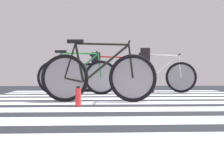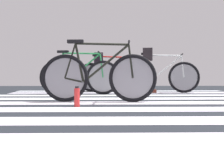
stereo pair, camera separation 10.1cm
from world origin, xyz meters
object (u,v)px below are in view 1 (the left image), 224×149
object	(u,v)px
bicycle_4_of_4	(108,76)
cyclist_4_of_4	(96,67)
water_bottle	(78,97)
bicycle_1_of_4	(98,76)
bicycle_2_of_4	(77,76)
cyclist_3_of_4	(145,64)
bicycle_3_of_4	(159,76)

from	to	relation	value
bicycle_4_of_4	cyclist_4_of_4	distance (m)	0.39
bicycle_4_of_4	water_bottle	distance (m)	3.46
bicycle_1_of_4	bicycle_2_of_4	distance (m)	1.76
bicycle_1_of_4	bicycle_4_of_4	distance (m)	2.77
cyclist_3_of_4	cyclist_4_of_4	xyz separation A→B (m)	(-1.17, 0.48, -0.04)
bicycle_1_of_4	bicycle_3_of_4	xyz separation A→B (m)	(1.40, 2.23, 0.00)
bicycle_2_of_4	water_bottle	bearing A→B (deg)	-77.62
bicycle_1_of_4	bicycle_3_of_4	bearing A→B (deg)	61.64
water_bottle	bicycle_2_of_4	bearing A→B (deg)	95.17
bicycle_1_of_4	cyclist_3_of_4	bearing A→B (deg)	68.13
bicycle_3_of_4	water_bottle	bearing A→B (deg)	-111.01
bicycle_1_of_4	bicycle_2_of_4	bearing A→B (deg)	109.00
bicycle_3_of_4	bicycle_4_of_4	size ratio (longest dim) A/B	0.99
cyclist_3_of_4	bicycle_2_of_4	bearing A→B (deg)	-150.88
bicycle_3_of_4	cyclist_3_of_4	size ratio (longest dim) A/B	1.67
cyclist_3_of_4	water_bottle	bearing A→B (deg)	-105.84
bicycle_1_of_4	water_bottle	distance (m)	0.74
cyclist_3_of_4	cyclist_4_of_4	world-z (taller)	cyclist_3_of_4
bicycle_3_of_4	water_bottle	xyz separation A→B (m)	(-1.65, -2.88, -0.26)
bicycle_4_of_4	water_bottle	bearing A→B (deg)	-99.70
cyclist_3_of_4	water_bottle	world-z (taller)	cyclist_3_of_4
cyclist_3_of_4	water_bottle	xyz separation A→B (m)	(-1.34, -2.93, -0.54)
bicycle_3_of_4	cyclist_4_of_4	world-z (taller)	cyclist_4_of_4
bicycle_1_of_4	bicycle_2_of_4	world-z (taller)	same
bicycle_2_of_4	bicycle_3_of_4	size ratio (longest dim) A/B	1.00
bicycle_2_of_4	bicycle_3_of_4	distance (m)	1.94
bicycle_3_of_4	cyclist_4_of_4	size ratio (longest dim) A/B	1.79
cyclist_3_of_4	bicycle_4_of_4	world-z (taller)	cyclist_3_of_4
bicycle_1_of_4	bicycle_4_of_4	bearing A→B (deg)	88.86
bicycle_2_of_4	cyclist_3_of_4	xyz separation A→B (m)	(1.56, 0.58, 0.28)
bicycle_4_of_4	cyclist_4_of_4	world-z (taller)	cyclist_4_of_4
water_bottle	bicycle_4_of_4	bearing A→B (deg)	81.85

